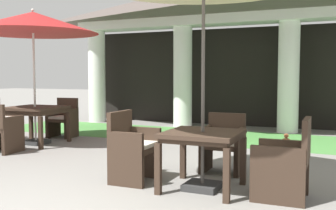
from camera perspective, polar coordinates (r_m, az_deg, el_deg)
background_pavilion at (r=10.64m, az=9.35°, el=12.63°), size 9.45×2.93×3.83m
lawn_strip at (r=9.18m, az=6.67°, el=-4.46°), size 11.25×2.28×0.01m
patio_table_near_foreground at (r=8.54m, az=-18.23°, el=-0.88°), size 1.11×1.11×0.76m
patio_umbrella_near_foreground at (r=8.57m, az=-18.50°, el=10.89°), size 2.58×2.58×2.69m
patio_chair_near_foreground_south at (r=7.82m, az=-22.52°, el=-3.25°), size 0.59×0.59×0.88m
patio_chair_near_foreground_north at (r=9.35m, az=-14.57°, el=-1.96°), size 0.59×0.55×0.87m
patio_table_mid_left at (r=4.90m, az=4.91°, el=-4.89°), size 0.90×0.90×0.71m
patio_chair_mid_left_east at (r=4.74m, az=16.09°, el=-7.80°), size 0.60×0.58×0.92m
patio_chair_mid_left_north at (r=5.84m, az=7.81°, el=-5.58°), size 0.58×0.51×0.83m
patio_chair_mid_left_west at (r=5.30m, az=-5.02°, el=-6.17°), size 0.51×0.60×0.92m
terracotta_urn at (r=7.22m, az=16.30°, el=-5.70°), size 0.26×0.26×0.39m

